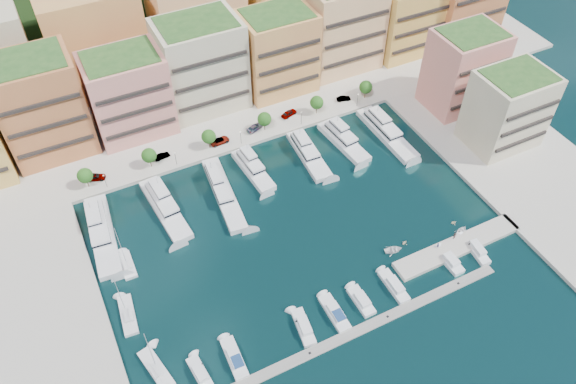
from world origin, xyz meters
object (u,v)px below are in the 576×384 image
lamppost_2 (241,135)px  car_1 (162,156)px  tender_1 (405,243)px  car_2 (220,141)px  cruiser_0 (200,374)px  car_0 (95,177)px  lamppost_1 (175,156)px  car_3 (255,127)px  cruiser_3 (304,327)px  cruiser_6 (394,286)px  lamppost_0 (105,179)px  tender_2 (462,231)px  sailboat_0 (156,369)px  tree_3 (264,119)px  cruiser_8 (450,261)px  person_0 (438,245)px  cruiser_9 (476,249)px  cruiser_1 (235,358)px  yacht_4 (308,153)px  cruiser_4 (335,313)px  person_1 (454,236)px  yacht_5 (342,139)px  yacht_6 (385,131)px  tree_1 (149,155)px  yacht_0 (101,231)px  tender_0 (393,250)px  sailboat_1 (128,316)px  tree_2 (209,137)px  yacht_3 (252,167)px  lamppost_3 (301,116)px  tree_4 (317,103)px  car_5 (344,99)px  tender_3 (454,222)px  car_4 (289,113)px  yacht_1 (164,206)px  yacht_2 (222,190)px  lamppost_4 (358,98)px  cruiser_5 (361,301)px

lamppost_2 → car_1: size_ratio=1.03×
tender_1 → car_2: bearing=8.5°
cruiser_0 → car_0: car_0 is taller
lamppost_1 → car_3: size_ratio=0.83×
cruiser_3 → cruiser_6: 21.71m
lamppost_0 → tender_2: lamppost_0 is taller
car_2 → sailboat_0: bearing=144.1°
tree_3 → lamppost_1: (-26.00, -2.30, -0.92)m
cruiser_8 → sailboat_0: bearing=175.9°
car_0 → person_0: (63.32, -55.75, -0.09)m
lamppost_1 → cruiser_9: size_ratio=0.47×
cruiser_6 → tender_2: size_ratio=2.57×
cruiser_1 → car_3: (31.04, 59.43, 1.16)m
yacht_4 → cruiser_4: bearing=-111.3°
cruiser_9 → person_1: 5.54m
yacht_5 → yacht_6: 12.40m
tree_1 → tender_2: tree_1 is taller
cruiser_8 → car_2: car_2 is taller
yacht_0 → tender_0: yacht_0 is taller
cruiser_6 → yacht_0: bearing=140.8°
yacht_0 → yacht_6: same height
car_2 → tender_1: bearing=-156.5°
cruiser_8 → sailboat_1: size_ratio=0.57×
tree_2 → person_1: bearing=-54.4°
yacht_3 → car_1: size_ratio=4.17×
tender_0 → tender_1: size_ratio=2.77×
lamppost_3 → car_0: (-55.89, 4.02, -1.97)m
tree_4 → car_5: size_ratio=1.40×
yacht_3 → car_3: size_ratio=3.35×
cruiser_4 → tender_3: cruiser_4 is taller
tender_1 → cruiser_1: bearing=82.8°
lamppost_0 → yacht_6: yacht_6 is taller
cruiser_8 → car_2: 66.23m
yacht_4 → car_4: 16.22m
yacht_0 → cruiser_4: 56.55m
lamppost_3 → sailboat_0: bearing=-138.4°
yacht_5 → sailboat_0: bearing=-147.9°
sailboat_1 → tree_3: bearing=38.8°
tree_3 → sailboat_1: size_ratio=0.43×
lamppost_0 → lamppost_2: bearing=0.0°
tender_2 → yacht_1: bearing=36.9°
yacht_2 → tender_3: 55.88m
tender_0 → car_2: car_2 is taller
tree_1 → yacht_3: 26.02m
lamppost_4 → yacht_1: size_ratio=0.19×
tree_3 → cruiser_3: (-18.51, -58.09, -4.20)m
cruiser_3 → tree_3: bearing=72.3°
yacht_5 → person_1: bearing=-82.3°
cruiser_5 → sailboat_0: sailboat_0 is taller
tree_1 → cruiser_8: (49.84, -58.08, -4.20)m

